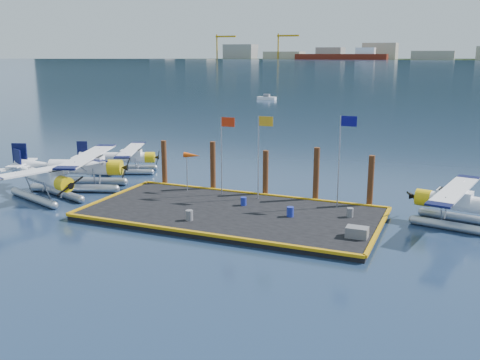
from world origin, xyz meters
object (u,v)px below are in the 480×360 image
object	(u,v)px
piling_1	(213,167)
piling_3	(316,176)
piling_2	(266,175)
piling_4	(371,183)
drum_4	(350,213)
drum_3	(189,215)
flagpole_yellow	(261,145)
flagpole_red	(224,144)
seaplane_d	(460,205)
windsock	(192,156)
drum_5	(244,201)
drum_2	(290,212)
crate	(357,232)
seaplane_b	(84,169)
flagpole_blue	(342,148)
piling_0	(164,164)
seaplane_a	(48,181)
seaplane_c	(128,159)

from	to	relation	value
piling_1	piling_3	bearing A→B (deg)	0.00
piling_2	piling_4	distance (m)	8.00
drum_4	piling_4	world-z (taller)	piling_4
drum_3	flagpole_yellow	size ratio (longest dim) A/B	0.11
flagpole_red	seaplane_d	bearing A→B (deg)	-0.15
windsock	piling_2	bearing A→B (deg)	16.15
flagpole_red	windsock	xyz separation A→B (m)	(-2.73, 0.00, -1.17)
piling_1	piling_3	xyz separation A→B (m)	(8.50, 0.00, 0.05)
flagpole_red	drum_5	bearing A→B (deg)	-40.46
piling_3	piling_4	xyz separation A→B (m)	(4.00, 0.00, -0.15)
drum_3	piling_3	xyz separation A→B (m)	(6.25, 8.35, 1.41)
drum_2	crate	size ratio (longest dim) A/B	0.52
seaplane_b	windsock	distance (m)	9.72
drum_4	flagpole_blue	world-z (taller)	flagpole_blue
piling_0	crate	bearing A→B (deg)	-23.08
drum_2	piling_1	distance (m)	9.62
seaplane_a	crate	size ratio (longest dim) A/B	7.31
flagpole_blue	seaplane_c	bearing A→B (deg)	166.00
flagpole_blue	piling_1	world-z (taller)	flagpole_blue
drum_4	piling_1	xyz separation A→B (m)	(-11.81, 3.58, 1.39)
drum_3	flagpole_blue	bearing A→B (deg)	38.62
drum_5	windsock	distance (m)	6.17
flagpole_red	piling_4	xyz separation A→B (m)	(10.79, 1.60, -2.40)
seaplane_b	piling_1	distance (m)	10.93
drum_3	piling_0	world-z (taller)	piling_0
drum_3	windsock	distance (m)	7.90
drum_4	piling_0	distance (m)	16.75
seaplane_c	windsock	bearing A→B (deg)	38.62
seaplane_c	piling_4	size ratio (longest dim) A/B	2.06
flagpole_blue	piling_4	world-z (taller)	flagpole_blue
flagpole_red	windsock	size ratio (longest dim) A/B	1.92
seaplane_a	drum_3	size ratio (longest dim) A/B	13.80
windsock	piling_1	world-z (taller)	piling_1
seaplane_d	piling_3	xyz separation A→B (m)	(-10.02, 1.65, 0.71)
drum_3	flagpole_yellow	xyz separation A→B (m)	(2.45, 6.75, 3.77)
piling_0	flagpole_red	bearing A→B (deg)	-14.46
seaplane_d	piling_0	distance (m)	23.09
seaplane_a	flagpole_yellow	world-z (taller)	flagpole_yellow
flagpole_blue	flagpole_yellow	bearing A→B (deg)	180.00
drum_5	flagpole_red	distance (m)	4.93
windsock	drum_3	bearing A→B (deg)	-64.08
seaplane_d	piling_4	xyz separation A→B (m)	(-6.02, 1.65, 0.56)
seaplane_a	piling_2	size ratio (longest dim) A/B	2.47
drum_5	piling_4	world-z (taller)	piling_4
seaplane_d	seaplane_b	bearing A→B (deg)	103.40
flagpole_blue	seaplane_b	bearing A→B (deg)	-176.56
piling_4	flagpole_yellow	bearing A→B (deg)	-168.40
piling_2	piling_3	bearing A→B (deg)	0.00
seaplane_d	flagpole_blue	bearing A→B (deg)	100.65
crate	piling_0	xyz separation A→B (m)	(-17.50, 7.46, 1.28)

